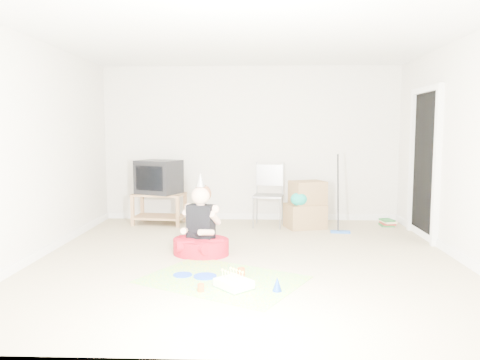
{
  "coord_description": "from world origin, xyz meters",
  "views": [
    {
      "loc": [
        0.12,
        -5.46,
        1.52
      ],
      "look_at": [
        -0.1,
        0.4,
        0.9
      ],
      "focal_mm": 35.0,
      "sensor_mm": 36.0,
      "label": 1
    }
  ],
  "objects_px": {
    "tv_stand": "(159,206)",
    "seated_woman": "(201,237)",
    "folding_chair": "(268,196)",
    "crt_tv": "(159,177)",
    "birthday_cake": "(234,284)",
    "cardboard_boxes": "(306,206)"
  },
  "relations": [
    {
      "from": "tv_stand",
      "to": "seated_woman",
      "type": "height_order",
      "value": "seated_woman"
    },
    {
      "from": "tv_stand",
      "to": "folding_chair",
      "type": "xyz_separation_m",
      "value": [
        1.77,
        -0.14,
        0.2
      ]
    },
    {
      "from": "tv_stand",
      "to": "crt_tv",
      "type": "relative_size",
      "value": 1.37
    },
    {
      "from": "birthday_cake",
      "to": "crt_tv",
      "type": "bearing_deg",
      "value": 113.88
    },
    {
      "from": "folding_chair",
      "to": "crt_tv",
      "type": "bearing_deg",
      "value": 175.5
    },
    {
      "from": "cardboard_boxes",
      "to": "birthday_cake",
      "type": "bearing_deg",
      "value": -108.62
    },
    {
      "from": "crt_tv",
      "to": "birthday_cake",
      "type": "xyz_separation_m",
      "value": [
        1.38,
        -3.12,
        -0.73
      ]
    },
    {
      "from": "tv_stand",
      "to": "birthday_cake",
      "type": "height_order",
      "value": "tv_stand"
    },
    {
      "from": "cardboard_boxes",
      "to": "folding_chair",
      "type": "bearing_deg",
      "value": 173.29
    },
    {
      "from": "tv_stand",
      "to": "birthday_cake",
      "type": "xyz_separation_m",
      "value": [
        1.38,
        -3.12,
        -0.25
      ]
    },
    {
      "from": "folding_chair",
      "to": "birthday_cake",
      "type": "bearing_deg",
      "value": -97.5
    },
    {
      "from": "tv_stand",
      "to": "cardboard_boxes",
      "type": "bearing_deg",
      "value": -5.05
    },
    {
      "from": "seated_woman",
      "to": "cardboard_boxes",
      "type": "bearing_deg",
      "value": 48.67
    },
    {
      "from": "birthday_cake",
      "to": "cardboard_boxes",
      "type": "bearing_deg",
      "value": 71.38
    },
    {
      "from": "seated_woman",
      "to": "folding_chair",
      "type": "bearing_deg",
      "value": 63.35
    },
    {
      "from": "crt_tv",
      "to": "birthday_cake",
      "type": "distance_m",
      "value": 3.48
    },
    {
      "from": "folding_chair",
      "to": "birthday_cake",
      "type": "relative_size",
      "value": 2.45
    },
    {
      "from": "tv_stand",
      "to": "seated_woman",
      "type": "bearing_deg",
      "value": -63.94
    },
    {
      "from": "seated_woman",
      "to": "birthday_cake",
      "type": "height_order",
      "value": "seated_woman"
    },
    {
      "from": "tv_stand",
      "to": "cardboard_boxes",
      "type": "height_order",
      "value": "cardboard_boxes"
    },
    {
      "from": "crt_tv",
      "to": "folding_chair",
      "type": "bearing_deg",
      "value": 19.01
    },
    {
      "from": "tv_stand",
      "to": "birthday_cake",
      "type": "bearing_deg",
      "value": -66.12
    }
  ]
}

